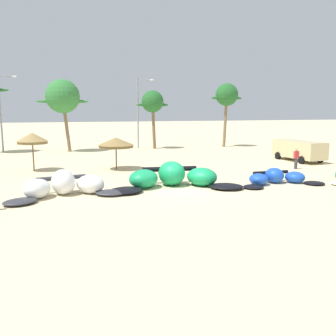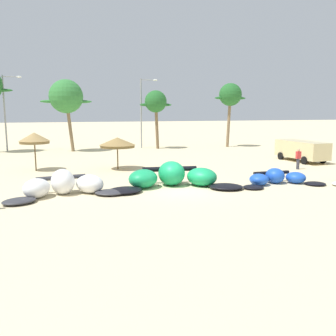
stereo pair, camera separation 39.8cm
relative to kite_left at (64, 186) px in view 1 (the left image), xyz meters
The scene contains 13 objects.
ground_plane 6.50m from the kite_left, ahead, with size 260.00×260.00×0.00m, color beige.
kite_left is the anchor object (origin of this frame).
kite_left_of_center 6.35m from the kite_left, ahead, with size 8.26×4.29×1.49m.
kite_center 12.87m from the kite_left, ahead, with size 5.80×2.71×0.96m.
beach_umbrella_near_van 9.58m from the kite_left, 101.66° to the left, with size 2.31×2.31×2.92m.
beach_umbrella_middle 9.13m from the kite_left, 61.96° to the left, with size 2.80×2.80×2.50m.
parked_van 22.24m from the kite_left, 20.17° to the left, with size 2.33×5.37×1.84m.
person_by_umbrellas 18.13m from the kite_left, 12.04° to the left, with size 0.36×0.24×1.62m.
palm_left_of_gap 22.74m from the kite_left, 87.61° to the left, with size 5.56×3.71×7.96m.
palm_center_left 25.22m from the kite_left, 63.18° to the left, with size 3.91×2.61×6.93m.
palm_center_right 30.46m from the kite_left, 46.27° to the left, with size 4.23×2.82×7.94m.
lamppost_west 25.22m from the kite_left, 102.78° to the left, with size 2.07×0.24×8.41m.
lamppost_west_center 25.67m from the kite_left, 67.10° to the left, with size 2.16×0.24×8.36m.
Camera 1 is at (-7.05, -19.28, 4.56)m, focal length 38.71 mm.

